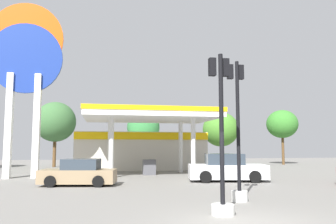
# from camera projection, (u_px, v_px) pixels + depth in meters

# --- Properties ---
(ground_plane) EXTENTS (90.00, 90.00, 0.00)m
(ground_plane) POSITION_uv_depth(u_px,v_px,m) (245.00, 224.00, 9.02)
(ground_plane) COLOR slate
(ground_plane) RESTS_ON ground
(gas_station) EXTENTS (11.23, 13.03, 4.63)m
(gas_station) POSITION_uv_depth(u_px,v_px,m) (141.00, 146.00, 29.75)
(gas_station) COLOR beige
(gas_station) RESTS_ON ground
(station_pole_sign) EXTENTS (4.73, 0.56, 11.69)m
(station_pole_sign) POSITION_uv_depth(u_px,v_px,m) (26.00, 65.00, 22.40)
(station_pole_sign) COLOR white
(station_pole_sign) RESTS_ON ground
(car_1) EXTENTS (4.78, 2.68, 1.62)m
(car_1) POSITION_uv_depth(u_px,v_px,m) (227.00, 169.00, 19.93)
(car_1) COLOR black
(car_1) RESTS_ON ground
(car_2) EXTENTS (4.11, 2.29, 1.39)m
(car_2) POSITION_uv_depth(u_px,v_px,m) (79.00, 173.00, 17.75)
(car_2) COLOR black
(car_2) RESTS_ON ground
(traffic_signal_0) EXTENTS (0.70, 0.71, 4.95)m
(traffic_signal_0) POSITION_uv_depth(u_px,v_px,m) (221.00, 154.00, 10.34)
(traffic_signal_0) COLOR silver
(traffic_signal_0) RESTS_ON ground
(traffic_signal_1) EXTENTS (0.65, 0.66, 5.36)m
(traffic_signal_1) POSITION_uv_depth(u_px,v_px,m) (238.00, 146.00, 12.86)
(traffic_signal_1) COLOR silver
(traffic_signal_1) RESTS_ON ground
(tree_1) EXTENTS (4.03, 4.03, 6.48)m
(tree_1) POSITION_uv_depth(u_px,v_px,m) (55.00, 122.00, 33.73)
(tree_1) COLOR brown
(tree_1) RESTS_ON ground
(tree_2) EXTENTS (3.35, 3.35, 5.62)m
(tree_2) POSITION_uv_depth(u_px,v_px,m) (143.00, 128.00, 34.73)
(tree_2) COLOR brown
(tree_2) RESTS_ON ground
(tree_3) EXTENTS (4.00, 4.00, 5.84)m
(tree_3) POSITION_uv_depth(u_px,v_px,m) (221.00, 129.00, 37.66)
(tree_3) COLOR brown
(tree_3) RESTS_ON ground
(tree_4) EXTENTS (3.48, 3.48, 6.13)m
(tree_4) POSITION_uv_depth(u_px,v_px,m) (282.00, 124.00, 38.01)
(tree_4) COLOR brown
(tree_4) RESTS_ON ground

